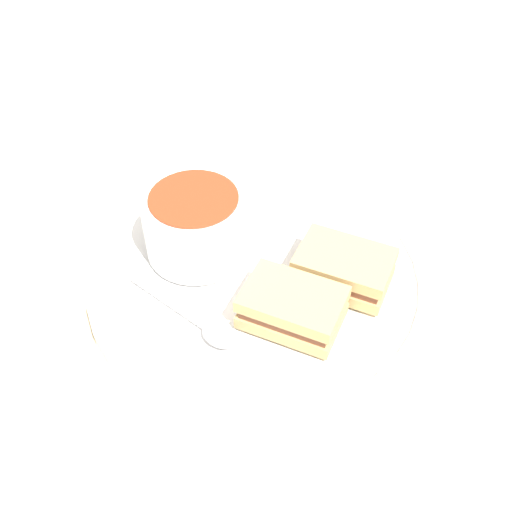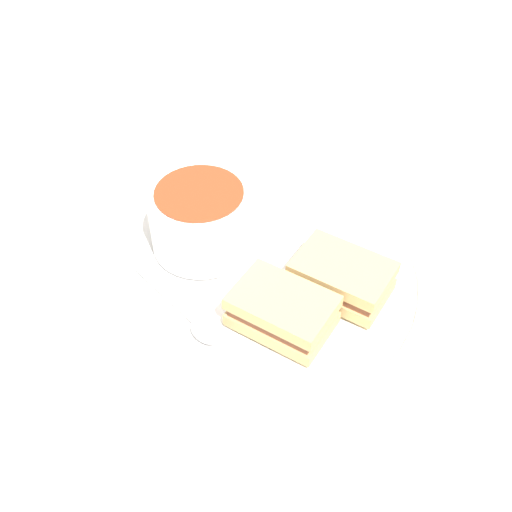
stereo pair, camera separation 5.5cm
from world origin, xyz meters
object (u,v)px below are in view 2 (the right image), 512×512
(spoon, at_px, (199,323))
(sandwich_half_near, at_px, (282,311))
(sandwich_half_far, at_px, (342,277))
(soup_bowl, at_px, (201,218))

(spoon, height_order, sandwich_half_near, sandwich_half_near)
(spoon, relative_size, sandwich_half_far, 1.10)
(soup_bowl, distance_m, sandwich_half_far, 0.14)
(spoon, height_order, sandwich_half_far, sandwich_half_far)
(sandwich_half_near, bearing_deg, sandwich_half_far, -62.47)
(spoon, xyz_separation_m, sandwich_half_near, (-0.01, -0.07, 0.01))
(spoon, bearing_deg, sandwich_half_near, 49.91)
(soup_bowl, height_order, sandwich_half_far, soup_bowl)
(sandwich_half_near, distance_m, sandwich_half_far, 0.07)
(soup_bowl, bearing_deg, spoon, 173.90)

